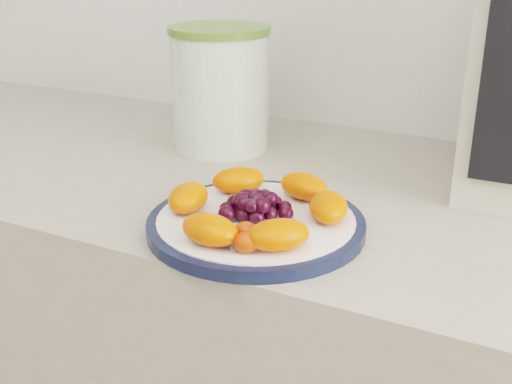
% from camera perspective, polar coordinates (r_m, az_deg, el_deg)
% --- Properties ---
extents(plate_rim, '(0.26, 0.26, 0.01)m').
position_cam_1_polar(plate_rim, '(0.78, 0.00, -2.91)').
color(plate_rim, black).
rests_on(plate_rim, counter).
extents(plate_face, '(0.24, 0.24, 0.02)m').
position_cam_1_polar(plate_face, '(0.78, 0.00, -2.85)').
color(plate_face, white).
rests_on(plate_face, counter).
extents(canister, '(0.16, 0.16, 0.19)m').
position_cam_1_polar(canister, '(1.06, -3.18, 8.83)').
color(canister, '#3A631B').
rests_on(canister, counter).
extents(canister_lid, '(0.16, 0.16, 0.01)m').
position_cam_1_polar(canister_lid, '(1.04, -3.29, 14.19)').
color(canister_lid, '#54732D').
rests_on(canister_lid, canister).
extents(appliance_panel, '(0.06, 0.02, 0.26)m').
position_cam_1_polar(appliance_panel, '(0.82, 21.55, 9.62)').
color(appliance_panel, black).
rests_on(appliance_panel, appliance_body).
extents(fruit_plate, '(0.23, 0.23, 0.03)m').
position_cam_1_polar(fruit_plate, '(0.76, 0.10, -1.27)').
color(fruit_plate, '#F94002').
rests_on(fruit_plate, plate_face).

